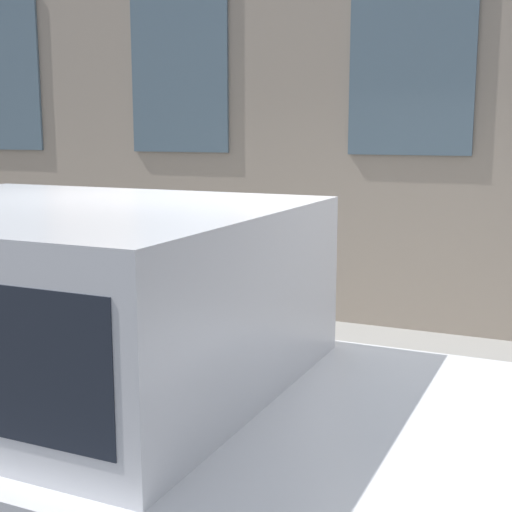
% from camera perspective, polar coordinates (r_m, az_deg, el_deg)
% --- Properties ---
extents(ground_plane, '(80.00, 80.00, 0.00)m').
position_cam_1_polar(ground_plane, '(4.61, 2.76, -16.91)').
color(ground_plane, '#2D2D30').
extents(sidewalk, '(2.98, 60.00, 0.15)m').
position_cam_1_polar(sidewalk, '(5.88, 8.24, -10.10)').
color(sidewalk, gray).
rests_on(sidewalk, ground_plane).
extents(fire_hydrant, '(0.29, 0.42, 0.80)m').
position_cam_1_polar(fire_hydrant, '(4.75, 2.52, -8.69)').
color(fire_hydrant, gold).
rests_on(fire_hydrant, sidewalk).
extents(person, '(0.27, 0.18, 1.13)m').
position_cam_1_polar(person, '(5.33, -2.22, -3.64)').
color(person, navy).
rests_on(person, sidewalk).
extents(parked_car_silver_near, '(2.09, 4.62, 1.75)m').
position_cam_1_polar(parked_car_silver_near, '(3.59, -15.85, -8.49)').
color(parked_car_silver_near, black).
rests_on(parked_car_silver_near, ground_plane).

